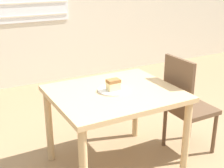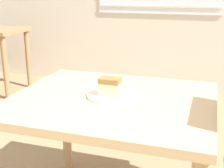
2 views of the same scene
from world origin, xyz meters
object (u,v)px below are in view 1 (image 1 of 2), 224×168
(cake_slice, at_px, (113,85))
(dining_table_near, at_px, (115,102))
(plate, at_px, (113,90))
(chair_near_window, at_px, (186,103))

(cake_slice, bearing_deg, dining_table_near, -18.60)
(plate, height_order, cake_slice, cake_slice)
(chair_near_window, distance_m, cake_slice, 0.75)
(dining_table_near, relative_size, plate, 3.99)
(dining_table_near, height_order, chair_near_window, chair_near_window)
(plate, distance_m, cake_slice, 0.05)
(plate, bearing_deg, dining_table_near, -71.36)
(chair_near_window, xyz_separation_m, cake_slice, (-0.69, 0.09, 0.27))
(chair_near_window, bearing_deg, dining_table_near, 82.66)
(plate, bearing_deg, chair_near_window, -8.65)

